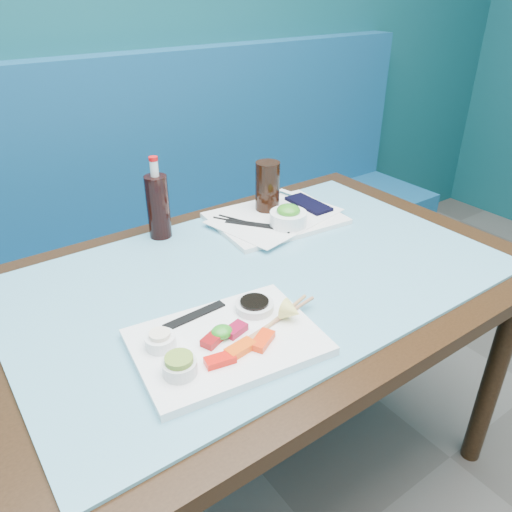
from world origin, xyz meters
TOP-DOWN VIEW (x-y plane):
  - booth_bench at (0.00, 2.29)m, footprint 3.00×0.56m
  - dining_table at (0.00, 1.45)m, footprint 1.40×0.90m
  - glass_top at (0.00, 1.45)m, footprint 1.22×0.76m
  - sashimi_plate at (-0.22, 1.26)m, footprint 0.40×0.31m
  - salmon_left at (-0.27, 1.20)m, footprint 0.06×0.04m
  - salmon_mid at (-0.22, 1.21)m, footprint 0.06×0.04m
  - salmon_right at (-0.17, 1.20)m, footprint 0.07×0.06m
  - tuna_left at (-0.25, 1.26)m, footprint 0.06×0.05m
  - tuna_right at (-0.20, 1.26)m, footprint 0.05×0.04m
  - seaweed_garnish at (-0.23, 1.27)m, footprint 0.05×0.05m
  - ramekin_wasabi at (-0.35, 1.22)m, footprint 0.07×0.07m
  - wasabi_fill at (-0.35, 1.22)m, footprint 0.06×0.06m
  - ramekin_ginger at (-0.34, 1.31)m, footprint 0.06×0.06m
  - ginger_fill at (-0.34, 1.31)m, footprint 0.04×0.04m
  - soy_dish at (-0.12, 1.31)m, footprint 0.09×0.09m
  - soy_fill at (-0.12, 1.31)m, footprint 0.07×0.07m
  - lemon_wedge at (-0.08, 1.23)m, footprint 0.06×0.05m
  - chopstick_sleeve at (-0.24, 1.36)m, footprint 0.15×0.03m
  - wooden_chopstick_a at (-0.11, 1.24)m, footprint 0.23×0.08m
  - wooden_chopstick_b at (-0.10, 1.24)m, footprint 0.23×0.05m
  - serving_tray at (0.23, 1.68)m, footprint 0.40×0.32m
  - paper_placemat at (0.23, 1.68)m, footprint 0.42×0.33m
  - seaweed_bowl at (0.22, 1.60)m, footprint 0.13×0.13m
  - seaweed_salad at (0.22, 1.60)m, footprint 0.08×0.08m
  - cola_glass at (0.24, 1.73)m, footprint 0.09×0.09m
  - navy_pouch at (0.36, 1.68)m, footprint 0.07×0.16m
  - fork at (0.36, 1.78)m, footprint 0.03×0.09m
  - black_chopstick_a at (0.13, 1.67)m, footprint 0.13×0.22m
  - black_chopstick_b at (0.14, 1.67)m, footprint 0.11×0.22m
  - tray_sleeve at (0.13, 1.67)m, footprint 0.12×0.15m
  - cola_bottle_body at (-0.11, 1.79)m, footprint 0.07×0.07m
  - cola_bottle_neck at (-0.11, 1.79)m, footprint 0.02×0.02m
  - cola_bottle_cap at (-0.11, 1.79)m, footprint 0.03×0.03m
  - blue_napkin at (-0.31, 1.33)m, footprint 0.16×0.16m

SIDE VIEW (x-z plane):
  - booth_bench at x=0.00m, z-range -0.21..0.96m
  - dining_table at x=0.00m, z-range 0.29..1.04m
  - glass_top at x=0.00m, z-range 0.75..0.76m
  - blue_napkin at x=-0.31m, z-range 0.76..0.76m
  - serving_tray at x=0.23m, z-range 0.76..0.77m
  - sashimi_plate at x=-0.22m, z-range 0.76..0.78m
  - paper_placemat at x=0.23m, z-range 0.77..0.77m
  - tray_sleeve at x=0.13m, z-range 0.77..0.78m
  - black_chopstick_b at x=0.14m, z-range 0.77..0.78m
  - black_chopstick_a at x=0.13m, z-range 0.77..0.78m
  - fork at x=0.36m, z-range 0.77..0.78m
  - navy_pouch at x=0.36m, z-range 0.77..0.78m
  - chopstick_sleeve at x=-0.24m, z-range 0.78..0.78m
  - wooden_chopstick_b at x=-0.10m, z-range 0.78..0.79m
  - wooden_chopstick_a at x=-0.11m, z-range 0.78..0.79m
  - salmon_left at x=-0.27m, z-range 0.78..0.79m
  - salmon_right at x=-0.17m, z-range 0.78..0.79m
  - salmon_mid at x=-0.22m, z-range 0.78..0.79m
  - tuna_left at x=-0.25m, z-range 0.78..0.79m
  - tuna_right at x=-0.20m, z-range 0.78..0.79m
  - soy_dish at x=-0.12m, z-range 0.78..0.79m
  - seaweed_garnish at x=-0.23m, z-range 0.78..0.80m
  - ramekin_ginger at x=-0.34m, z-range 0.78..0.80m
  - ramekin_wasabi at x=-0.35m, z-range 0.78..0.80m
  - seaweed_bowl at x=0.22m, z-range 0.77..0.82m
  - soy_fill at x=-0.12m, z-range 0.79..0.80m
  - lemon_wedge at x=-0.08m, z-range 0.78..0.83m
  - ginger_fill at x=-0.34m, z-range 0.80..0.81m
  - wasabi_fill at x=-0.35m, z-range 0.80..0.82m
  - seaweed_salad at x=0.22m, z-range 0.80..0.84m
  - cola_bottle_body at x=-0.11m, z-range 0.76..0.94m
  - cola_glass at x=0.24m, z-range 0.77..0.93m
  - cola_bottle_neck at x=-0.11m, z-range 0.94..0.99m
  - cola_bottle_cap at x=-0.11m, z-range 0.99..1.00m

